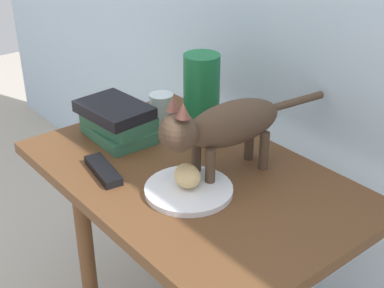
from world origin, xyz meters
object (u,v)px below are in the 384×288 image
Objects in this scene: book_stack at (117,121)px; candle_jar at (162,109)px; side_table at (192,202)px; bread_roll at (187,176)px; plate at (189,190)px; green_vase at (201,94)px; cat at (223,126)px; tv_remote at (103,170)px.

book_stack reaches higher than candle_jar.
bread_roll is at bearing -47.20° from side_table.
plate is 0.34m from green_vase.
bread_roll is 0.94× the size of candle_jar.
cat is at bearing 15.37° from book_stack.
side_table is 0.24m from tv_remote.
candle_jar is at bearing 152.35° from bread_roll.
tv_remote is at bearing -43.16° from book_stack.
tv_remote reaches higher than side_table.
plate is 0.34m from book_stack.
green_vase is at bearing 133.86° from bread_roll.
candle_jar is at bearing 127.22° from tv_remote.
side_table is at bearing 135.82° from plate.
bread_roll is 0.22m from tv_remote.
plate is 0.17m from cat.
candle_jar is 0.33m from tv_remote.
green_vase reaches higher than book_stack.
tv_remote reaches higher than plate.
tv_remote is (-0.20, -0.11, 0.00)m from plate.
side_table is 4.15× the size of book_stack.
cat is 0.35m from book_stack.
green_vase reaches higher than bread_roll.
cat is at bearing 90.81° from bread_roll.
candle_jar is at bearing -159.28° from green_vase.
plate is at bearing -27.47° from candle_jar.
tv_remote is (0.14, -0.13, -0.04)m from book_stack.
cat reaches higher than plate.
green_vase is at bearing 104.45° from tv_remote.
plate is 0.91× the size of green_vase.
side_table is at bearing 61.89° from tv_remote.
side_table is 10.18× the size of candle_jar.
candle_jar is (-0.35, 0.18, 0.03)m from plate.
cat is at bearing -28.29° from green_vase.
tv_remote is (0.15, -0.29, -0.03)m from candle_jar.
bread_roll is 0.39m from candle_jar.
cat is 3.18× the size of tv_remote.
green_vase is (-0.16, 0.17, 0.20)m from side_table.
book_stack is (-0.33, -0.09, -0.08)m from cat.
cat reaches higher than tv_remote.
tv_remote is (-0.19, -0.22, -0.12)m from cat.
cat is 0.32m from tv_remote.
cat is at bearing 95.87° from plate.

